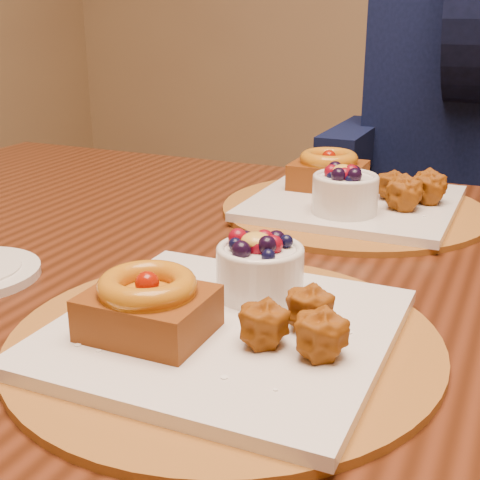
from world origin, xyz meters
name	(u,v)px	position (x,y,z in m)	size (l,w,h in m)	color
dining_table	(303,322)	(-0.07, 0.02, 0.68)	(1.60, 0.90, 0.76)	#321509
place_setting_near	(224,319)	(-0.07, -0.19, 0.78)	(0.38, 0.38, 0.08)	brown
place_setting_far	(352,196)	(-0.07, 0.24, 0.78)	(0.38, 0.38, 0.09)	brown
chair_far	(447,239)	(0.00, 0.86, 0.53)	(0.55, 0.55, 0.95)	black
diner	(476,83)	(0.04, 0.78, 0.89)	(0.51, 0.49, 0.84)	black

